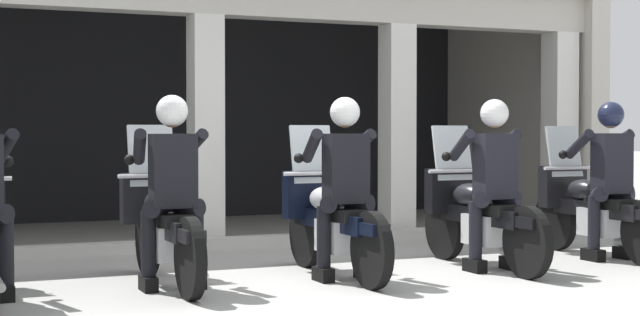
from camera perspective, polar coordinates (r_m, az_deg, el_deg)
ground_plane at (r=11.25m, az=-5.22°, el=-4.99°), size 80.00×80.00×0.00m
station_building at (r=12.96m, az=-9.33°, el=4.87°), size 10.97×3.99×3.21m
kerb_strip at (r=10.62m, az=-6.02°, el=-5.06°), size 10.47×0.24×0.12m
motorcycle_left at (r=8.18m, az=-9.27°, el=-3.96°), size 0.62×2.04×1.35m
police_officer_left at (r=7.88m, az=-8.79°, el=-0.98°), size 0.63×0.61×1.58m
motorcycle_center at (r=8.57m, az=0.66°, el=-3.69°), size 0.62×2.04×1.35m
police_officer_center at (r=8.28m, az=1.45°, el=-0.83°), size 0.63×0.61×1.58m
motorcycle_right at (r=9.24m, az=9.28°, el=-3.32°), size 0.62×2.04×1.35m
police_officer_right at (r=8.97m, az=10.26°, el=-0.67°), size 0.63×0.61×1.58m
motorcycle_far_right at (r=10.26m, az=15.79°, el=-2.88°), size 0.62×2.04×1.35m
police_officer_far_right at (r=10.01m, az=16.83°, el=-0.48°), size 0.63×0.61×1.58m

